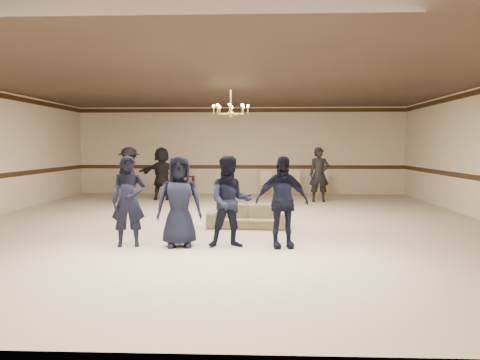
% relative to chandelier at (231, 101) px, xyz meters
% --- Properties ---
extents(room, '(12.01, 14.01, 3.21)m').
position_rel_chandelier_xyz_m(room, '(0.00, -1.00, -1.28)').
color(room, tan).
rests_on(room, ground).
extents(chair_rail, '(12.00, 0.02, 0.14)m').
position_rel_chandelier_xyz_m(chair_rail, '(0.00, 5.99, -1.88)').
color(chair_rail, '#3B2211').
rests_on(chair_rail, wall_back).
extents(crown_molding, '(12.00, 0.02, 0.14)m').
position_rel_chandelier_xyz_m(crown_molding, '(0.00, 5.99, 0.21)').
color(crown_molding, '#3B2211').
rests_on(crown_molding, wall_back).
extents(chandelier, '(0.94, 0.94, 0.89)m').
position_rel_chandelier_xyz_m(chandelier, '(0.00, 0.00, 0.00)').
color(chandelier, gold).
rests_on(chandelier, ceiling).
extents(boy_a, '(0.65, 0.49, 1.60)m').
position_rel_chandelier_xyz_m(boy_a, '(-1.59, -3.57, -2.07)').
color(boy_a, black).
rests_on(boy_a, floor).
extents(boy_b, '(0.86, 0.64, 1.60)m').
position_rel_chandelier_xyz_m(boy_b, '(-0.69, -3.57, -2.07)').
color(boy_b, black).
rests_on(boy_b, floor).
extents(boy_c, '(0.85, 0.71, 1.60)m').
position_rel_chandelier_xyz_m(boy_c, '(0.21, -3.57, -2.07)').
color(boy_c, black).
rests_on(boy_c, floor).
extents(boy_d, '(1.00, 0.56, 1.60)m').
position_rel_chandelier_xyz_m(boy_d, '(1.11, -3.57, -2.07)').
color(boy_d, black).
rests_on(boy_d, floor).
extents(settee, '(1.75, 0.76, 0.50)m').
position_rel_chandelier_xyz_m(settee, '(0.45, -1.53, -2.62)').
color(settee, '#7B7152').
rests_on(settee, floor).
extents(adult_left, '(1.26, 1.23, 1.73)m').
position_rel_chandelier_xyz_m(adult_left, '(-3.41, 3.17, -2.01)').
color(adult_left, black).
rests_on(adult_left, floor).
extents(adult_mid, '(1.61, 0.51, 1.73)m').
position_rel_chandelier_xyz_m(adult_mid, '(-2.51, 3.87, -2.01)').
color(adult_mid, black).
rests_on(adult_mid, floor).
extents(adult_right, '(0.64, 0.42, 1.73)m').
position_rel_chandelier_xyz_m(adult_right, '(2.59, 3.47, -2.01)').
color(adult_right, black).
rests_on(adult_right, floor).
extents(banquet_chair_left, '(0.46, 0.46, 0.88)m').
position_rel_chandelier_xyz_m(banquet_chair_left, '(0.93, 5.29, -2.44)').
color(banquet_chair_left, beige).
rests_on(banquet_chair_left, floor).
extents(banquet_chair_mid, '(0.46, 0.46, 0.88)m').
position_rel_chandelier_xyz_m(banquet_chair_mid, '(1.93, 5.29, -2.44)').
color(banquet_chair_mid, beige).
rests_on(banquet_chair_mid, floor).
extents(banquet_chair_right, '(0.43, 0.43, 0.88)m').
position_rel_chandelier_xyz_m(banquet_chair_right, '(2.93, 5.29, -2.44)').
color(banquet_chair_right, beige).
rests_on(banquet_chair_right, floor).
extents(console_table, '(0.85, 0.40, 0.70)m').
position_rel_chandelier_xyz_m(console_table, '(-2.07, 5.49, -2.53)').
color(console_table, black).
rests_on(console_table, floor).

